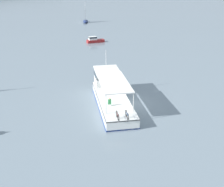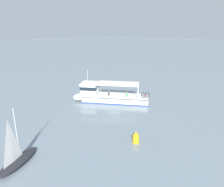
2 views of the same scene
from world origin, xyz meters
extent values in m
plane|color=gray|center=(0.00, 0.00, 0.00)|extent=(400.00, 400.00, 0.00)
cube|color=white|center=(-1.46, 1.13, 0.55)|extent=(10.62, 8.94, 1.10)
ellipsoid|color=white|center=(3.55, 4.78, 0.55)|extent=(3.51, 3.67, 1.01)
cube|color=navy|center=(-1.46, 1.13, 0.10)|extent=(10.64, 8.97, 0.16)
cube|color=#2D2D33|center=(-1.46, 1.13, 1.02)|extent=(10.65, 8.99, 0.10)
cube|color=white|center=(2.09, 3.72, 2.05)|extent=(3.70, 3.73, 1.90)
cube|color=#19232D|center=(2.09, 3.72, 2.38)|extent=(3.77, 3.80, 0.56)
cube|color=white|center=(2.09, 3.72, 3.06)|extent=(3.93, 3.95, 0.12)
cube|color=white|center=(-1.83, 0.87, 3.15)|extent=(7.15, 6.32, 0.10)
cylinder|color=silver|center=(0.00, 3.88, 2.10)|extent=(0.08, 0.08, 2.00)
cylinder|color=silver|center=(1.60, 1.68, 2.10)|extent=(0.08, 0.08, 2.00)
cylinder|color=silver|center=(-5.26, 0.06, 2.10)|extent=(0.08, 0.08, 2.00)
cylinder|color=silver|center=(-3.66, -2.14, 2.10)|extent=(0.08, 0.08, 2.00)
cylinder|color=silver|center=(2.34, 3.90, 4.22)|extent=(0.06, 0.06, 2.20)
sphere|color=white|center=(2.33, 1.69, 0.50)|extent=(0.36, 0.36, 0.36)
sphere|color=white|center=(-0.34, -0.25, 0.50)|extent=(0.36, 0.36, 0.36)
sphere|color=white|center=(-2.84, -2.07, 0.50)|extent=(0.36, 0.36, 0.36)
torus|color=black|center=(-5.41, -1.18, 1.43)|extent=(0.57, 0.44, 0.66)
torus|color=black|center=(-5.97, -1.59, 1.43)|extent=(0.57, 0.44, 0.66)
cylinder|color=maroon|center=(-5.69, -1.39, 1.55)|extent=(0.60, 0.46, 0.06)
torus|color=black|center=(-4.88, -1.91, 1.43)|extent=(0.57, 0.44, 0.66)
torus|color=black|center=(-5.45, -2.32, 1.43)|extent=(0.57, 0.44, 0.66)
cylinder|color=#1E478C|center=(-5.16, -2.11, 1.55)|extent=(0.60, 0.46, 0.06)
cube|color=#338C4C|center=(-3.44, 0.57, 1.56)|extent=(0.37, 0.39, 0.52)
sphere|color=beige|center=(-3.44, 0.57, 1.93)|extent=(0.20, 0.20, 0.20)
cube|color=black|center=(-1.00, 2.24, 1.56)|extent=(0.37, 0.39, 0.52)
sphere|color=tan|center=(-1.00, 2.24, 1.93)|extent=(0.20, 0.20, 0.20)
ellipsoid|color=#232328|center=(-6.92, 19.57, 0.30)|extent=(3.53, 4.88, 0.60)
cylinder|color=silver|center=(-6.78, 19.30, 3.00)|extent=(0.08, 0.08, 4.80)
pyramid|color=white|center=(-7.21, 20.03, 2.69)|extent=(0.87, 1.52, 4.08)
cylinder|color=gold|center=(-12.18, 9.07, 0.45)|extent=(0.70, 0.70, 0.90)
cone|color=gold|center=(-12.18, 9.07, 1.15)|extent=(0.42, 0.42, 0.50)
camera|label=1|loc=(-28.66, -11.97, 14.12)|focal=48.26mm
camera|label=2|loc=(-24.60, 25.16, 11.98)|focal=33.78mm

